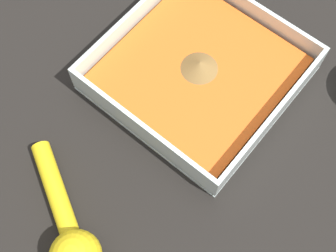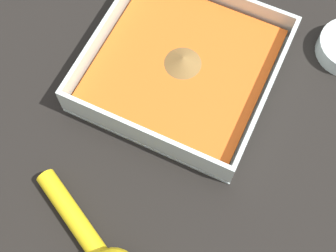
% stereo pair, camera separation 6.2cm
% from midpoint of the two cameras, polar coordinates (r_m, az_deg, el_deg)
% --- Properties ---
extents(ground_plane, '(4.00, 4.00, 0.00)m').
position_cam_midpoint_polar(ground_plane, '(0.70, 8.96, 5.89)').
color(ground_plane, black).
extents(square_dish, '(0.25, 0.25, 0.05)m').
position_cam_midpoint_polar(square_dish, '(0.67, 6.40, 6.20)').
color(square_dish, silver).
rests_on(square_dish, ground_plane).
extents(lemon_squeezer, '(0.12, 0.18, 0.06)m').
position_cam_midpoint_polar(lemon_squeezer, '(0.59, -8.81, -13.76)').
color(lemon_squeezer, yellow).
rests_on(lemon_squeezer, ground_plane).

